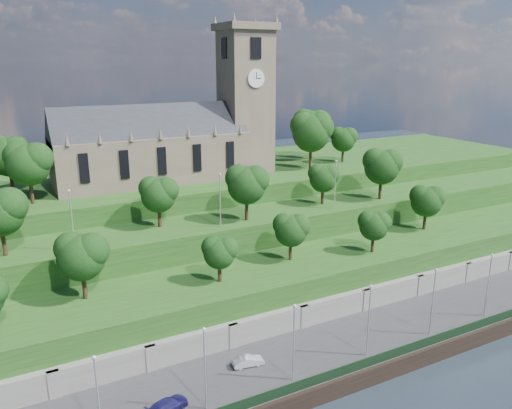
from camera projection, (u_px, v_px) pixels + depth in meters
ground at (321, 403)px, 52.94m from camera, size 320.00×320.00×0.00m
promenade at (292, 365)px, 57.77m from camera, size 160.00×12.00×2.00m
quay_wall at (321, 395)px, 52.59m from camera, size 160.00×0.50×2.20m
fence at (318, 379)px, 52.72m from camera, size 160.00×0.10×1.20m
retaining_wall at (267, 330)px, 62.44m from camera, size 160.00×2.10×5.00m
embankment_lower at (246, 300)px, 67.16m from camera, size 160.00×12.00×8.00m
embankment_upper at (214, 258)px, 75.97m from camera, size 160.00×10.00×12.00m
hilltop at (170, 213)px, 93.45m from camera, size 160.00×32.00×15.00m
church at (177, 135)px, 86.18m from camera, size 38.60×12.35×27.60m
trees_lower at (243, 237)px, 65.03m from camera, size 69.82×9.06×8.22m
trees_upper at (233, 183)px, 73.16m from camera, size 64.63×8.42×8.81m
trees_hilltop at (184, 141)px, 85.37m from camera, size 76.76×16.52×10.63m
lamp_posts_promenade at (294, 338)px, 52.20m from camera, size 60.36×0.36×8.95m
lamp_posts_upper at (220, 196)px, 70.47m from camera, size 40.36×0.36×7.91m
car_middle at (248, 361)px, 55.92m from camera, size 3.69×1.74×1.17m
car_right at (167, 405)px, 48.64m from camera, size 4.71×2.98×1.27m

